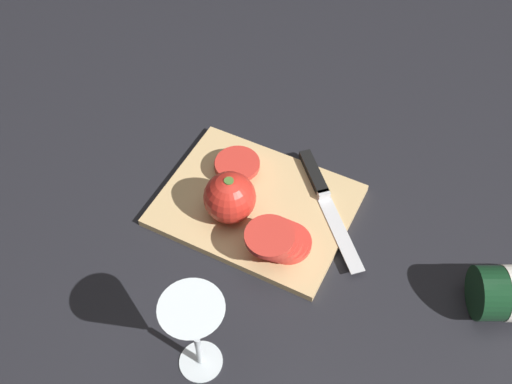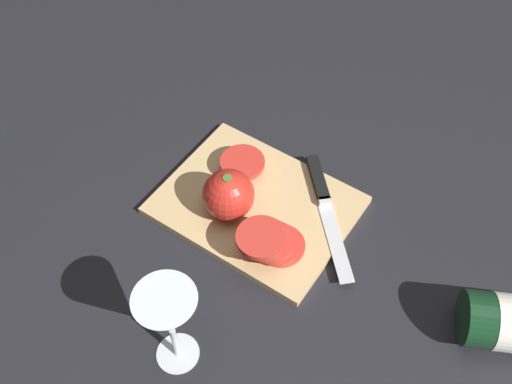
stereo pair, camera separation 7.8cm
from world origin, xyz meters
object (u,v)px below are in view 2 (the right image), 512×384
Objects in this scene: wine_glass at (169,317)px; tomato_slice_stack_near at (242,163)px; tomato_slice_stack_far at (271,242)px; knife at (322,192)px; whole_tomato at (228,195)px.

wine_glass is 0.37m from tomato_slice_stack_near.
knife is at bearing -93.42° from tomato_slice_stack_far.
tomato_slice_stack_far reaches higher than tomato_slice_stack_near.
tomato_slice_stack_far is (-0.02, -0.22, -0.08)m from wine_glass.
wine_glass reaches higher than whole_tomato.
tomato_slice_stack_near is (0.15, 0.03, 0.01)m from knife.
tomato_slice_stack_far is at bearing -46.83° from knife.
whole_tomato reaches higher than tomato_slice_stack_far.
tomato_slice_stack_near is 0.18m from tomato_slice_stack_far.
whole_tomato is at bearing -86.82° from knife.
whole_tomato is 0.10m from tomato_slice_stack_near.
tomato_slice_stack_far is at bearing 139.48° from tomato_slice_stack_near.
wine_glass is 1.86× the size of tomato_slice_stack_near.
knife is at bearing -94.52° from wine_glass.
knife is at bearing -169.16° from tomato_slice_stack_near.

